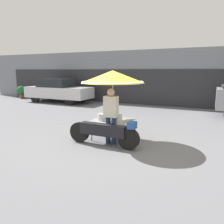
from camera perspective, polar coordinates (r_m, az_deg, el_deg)
name	(u,v)px	position (r m, az deg, el deg)	size (l,w,h in m)	color
ground_plane	(111,142)	(6.45, -0.21, -7.86)	(36.00, 36.00, 0.00)	slate
shopfront_building	(168,78)	(14.12, 14.53, 8.69)	(28.00, 2.06, 3.29)	gray
vendor_motorcycle_cart	(112,87)	(6.37, -0.06, 6.62)	(2.12, 1.86, 2.06)	black
vendor_person	(111,113)	(6.09, -0.28, -0.38)	(0.38, 0.22, 1.58)	navy
parked_car	(58,90)	(14.83, -13.91, 5.52)	(4.45, 1.66, 1.54)	black
potted_plant	(21,91)	(18.05, -22.64, 5.08)	(0.68, 0.68, 0.92)	brown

